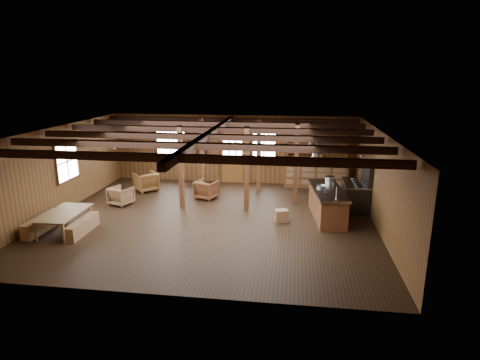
# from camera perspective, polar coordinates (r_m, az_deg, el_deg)

# --- Properties ---
(room) EXTENTS (10.04, 9.04, 2.84)m
(room) POSITION_cam_1_polar(r_m,az_deg,el_deg) (12.24, -4.27, 0.57)
(room) COLOR black
(room) RESTS_ON ground
(ceiling_joists) EXTENTS (9.80, 8.82, 0.18)m
(ceiling_joists) POSITION_cam_1_polar(r_m,az_deg,el_deg) (12.16, -4.21, 6.63)
(ceiling_joists) COLOR black
(ceiling_joists) RESTS_ON ceiling
(timber_posts) EXTENTS (3.95, 2.35, 2.80)m
(timber_posts) POSITION_cam_1_polar(r_m,az_deg,el_deg) (14.15, -0.47, 2.57)
(timber_posts) COLOR #4C2515
(timber_posts) RESTS_ON floor
(back_door) EXTENTS (1.02, 0.08, 2.15)m
(back_door) POSITION_cam_1_polar(r_m,az_deg,el_deg) (16.62, -1.07, 2.61)
(back_door) COLOR brown
(back_door) RESTS_ON floor
(window_back_left) EXTENTS (1.32, 0.06, 1.32)m
(window_back_left) POSITION_cam_1_polar(r_m,az_deg,el_deg) (17.08, -9.76, 5.19)
(window_back_left) COLOR white
(window_back_left) RESTS_ON wall_back
(window_back_right) EXTENTS (1.02, 0.06, 1.32)m
(window_back_right) POSITION_cam_1_polar(r_m,az_deg,el_deg) (16.35, 3.45, 4.94)
(window_back_right) COLOR white
(window_back_right) RESTS_ON wall_back
(window_left) EXTENTS (0.14, 1.24, 1.32)m
(window_left) POSITION_cam_1_polar(r_m,az_deg,el_deg) (14.49, -23.43, 2.44)
(window_left) COLOR white
(window_left) RESTS_ON wall_back
(notice_boards) EXTENTS (1.08, 0.03, 0.90)m
(notice_boards) POSITION_cam_1_polar(r_m,az_deg,el_deg) (16.78, -6.16, 5.28)
(notice_boards) COLOR silver
(notice_boards) RESTS_ON wall_back
(back_counter) EXTENTS (2.55, 0.60, 2.45)m
(back_counter) POSITION_cam_1_polar(r_m,az_deg,el_deg) (16.28, 10.71, 1.07)
(back_counter) COLOR brown
(back_counter) RESTS_ON floor
(pendant_lamps) EXTENTS (1.86, 2.36, 0.66)m
(pendant_lamps) POSITION_cam_1_polar(r_m,az_deg,el_deg) (13.64, -12.79, 5.38)
(pendant_lamps) COLOR #2A2A2C
(pendant_lamps) RESTS_ON ceiling
(pot_rack) EXTENTS (0.37, 3.00, 0.42)m
(pot_rack) POSITION_cam_1_polar(r_m,az_deg,el_deg) (12.07, 10.76, 4.46)
(pot_rack) COLOR #2A2A2C
(pot_rack) RESTS_ON ceiling
(kitchen_island) EXTENTS (1.15, 2.58, 1.20)m
(kitchen_island) POSITION_cam_1_polar(r_m,az_deg,el_deg) (12.91, 12.29, -3.25)
(kitchen_island) COLOR brown
(kitchen_island) RESTS_ON floor
(step_stool) EXTENTS (0.50, 0.42, 0.38)m
(step_stool) POSITION_cam_1_polar(r_m,az_deg,el_deg) (12.43, 5.90, -5.08)
(step_stool) COLOR olive
(step_stool) RESTS_ON floor
(commercial_range) EXTENTS (0.80, 1.57, 1.94)m
(commercial_range) POSITION_cam_1_polar(r_m,az_deg,el_deg) (13.94, 16.32, -1.50)
(commercial_range) COLOR #2A2A2C
(commercial_range) RESTS_ON floor
(dining_table) EXTENTS (1.01, 1.75, 0.61)m
(dining_table) POSITION_cam_1_polar(r_m,az_deg,el_deg) (12.56, -23.53, -5.53)
(dining_table) COLOR olive
(dining_table) RESTS_ON floor
(bench_wall) EXTENTS (0.30, 1.58, 0.43)m
(bench_wall) POSITION_cam_1_polar(r_m,az_deg,el_deg) (12.99, -26.34, -5.60)
(bench_wall) COLOR olive
(bench_wall) RESTS_ON floor
(bench_aisle) EXTENTS (0.28, 1.47, 0.40)m
(bench_aisle) POSITION_cam_1_polar(r_m,az_deg,el_deg) (12.35, -21.48, -6.16)
(bench_aisle) COLOR olive
(bench_aisle) RESTS_ON floor
(armchair_a) EXTENTS (1.11, 1.11, 0.73)m
(armchair_a) POSITION_cam_1_polar(r_m,az_deg,el_deg) (15.94, -13.21, -0.25)
(armchair_a) COLOR brown
(armchair_a) RESTS_ON floor
(armchair_b) EXTENTS (0.93, 0.94, 0.68)m
(armchair_b) POSITION_cam_1_polar(r_m,az_deg,el_deg) (14.64, -4.78, -1.35)
(armchair_b) COLOR brown
(armchair_b) RESTS_ON floor
(armchair_c) EXTENTS (0.89, 0.90, 0.64)m
(armchair_c) POSITION_cam_1_polar(r_m,az_deg,el_deg) (14.50, -16.56, -2.16)
(armchair_c) COLOR brown
(armchair_c) RESTS_ON floor
(counter_pot) EXTENTS (0.31, 0.31, 0.19)m
(counter_pot) POSITION_cam_1_polar(r_m,az_deg,el_deg) (13.63, 12.66, 0.14)
(counter_pot) COLOR silver
(counter_pot) RESTS_ON kitchen_island
(bowl) EXTENTS (0.28, 0.28, 0.07)m
(bowl) POSITION_cam_1_polar(r_m,az_deg,el_deg) (12.96, 11.42, -0.84)
(bowl) COLOR silver
(bowl) RESTS_ON kitchen_island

